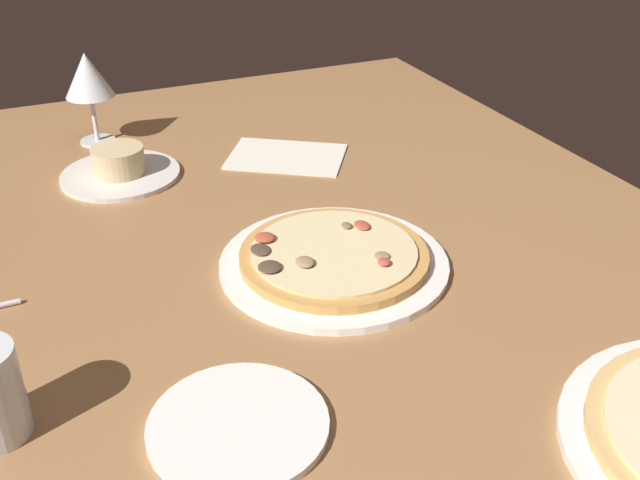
% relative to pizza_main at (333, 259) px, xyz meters
% --- Properties ---
extents(dining_table, '(1.50, 1.10, 0.04)m').
position_rel_pizza_main_xyz_m(dining_table, '(0.05, 0.02, -0.03)').
color(dining_table, '#996B42').
rests_on(dining_table, ground).
extents(pizza_main, '(0.29, 0.29, 0.03)m').
position_rel_pizza_main_xyz_m(pizza_main, '(0.00, 0.00, 0.00)').
color(pizza_main, white).
rests_on(pizza_main, dining_table).
extents(ramekin_on_saucer, '(0.19, 0.19, 0.05)m').
position_rel_pizza_main_xyz_m(ramekin_on_saucer, '(0.38, 0.20, 0.01)').
color(ramekin_on_saucer, silver).
rests_on(ramekin_on_saucer, dining_table).
extents(wine_glass_far, '(0.08, 0.08, 0.16)m').
position_rel_pizza_main_xyz_m(wine_glass_far, '(0.55, 0.21, 0.11)').
color(wine_glass_far, silver).
rests_on(wine_glass_far, dining_table).
extents(side_plate, '(0.17, 0.17, 0.01)m').
position_rel_pizza_main_xyz_m(side_plate, '(-0.23, 0.20, -0.01)').
color(side_plate, white).
rests_on(side_plate, dining_table).
extents(paper_menu, '(0.22, 0.23, 0.00)m').
position_rel_pizza_main_xyz_m(paper_menu, '(0.35, -0.07, -0.01)').
color(paper_menu, silver).
rests_on(paper_menu, dining_table).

